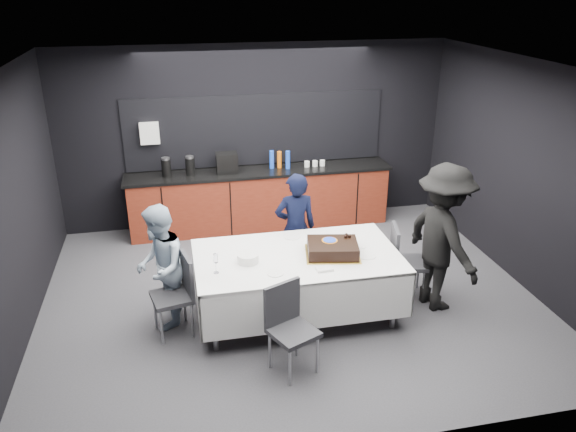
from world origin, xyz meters
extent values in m
plane|color=#414146|center=(0.00, 0.00, 0.00)|extent=(6.00, 6.00, 0.00)
cube|color=white|center=(0.00, 0.00, 2.80)|extent=(6.00, 5.00, 0.04)
cube|color=black|center=(0.00, 2.50, 1.40)|extent=(6.00, 0.04, 2.80)
cube|color=black|center=(0.00, -2.50, 1.40)|extent=(6.00, 0.04, 2.80)
cube|color=black|center=(-3.00, 0.00, 1.40)|extent=(0.04, 5.00, 2.80)
cube|color=black|center=(3.00, 0.00, 1.40)|extent=(0.04, 5.00, 2.80)
cube|color=#601C0F|center=(0.00, 2.20, 0.45)|extent=(4.00, 0.60, 0.90)
cube|color=black|center=(0.00, 2.20, 0.92)|extent=(4.10, 0.64, 0.04)
cube|color=black|center=(0.00, 2.48, 1.50)|extent=(4.00, 0.03, 1.10)
cube|color=white|center=(-1.60, 2.43, 1.55)|extent=(0.28, 0.12, 0.32)
cylinder|color=black|center=(-1.40, 2.20, 1.07)|extent=(0.14, 0.14, 0.26)
cylinder|color=black|center=(-1.05, 2.20, 1.07)|extent=(0.14, 0.14, 0.26)
cube|color=black|center=(-0.50, 2.20, 1.09)|extent=(0.32, 0.24, 0.30)
cylinder|color=blue|center=(0.20, 2.25, 1.08)|extent=(0.07, 0.07, 0.28)
cylinder|color=orange|center=(0.32, 2.25, 1.07)|extent=(0.07, 0.07, 0.26)
cylinder|color=blue|center=(0.44, 2.18, 1.08)|extent=(0.07, 0.07, 0.28)
cylinder|color=white|center=(0.75, 2.20, 0.98)|extent=(0.08, 0.08, 0.09)
cylinder|color=white|center=(0.88, 2.20, 0.98)|extent=(0.08, 0.08, 0.09)
cylinder|color=white|center=(1.00, 2.20, 0.98)|extent=(0.08, 0.08, 0.09)
cylinder|color=#99999E|center=(-1.40, 2.20, 1.21)|extent=(0.12, 0.12, 0.03)
cylinder|color=#99999E|center=(-1.05, 2.20, 1.21)|extent=(0.12, 0.12, 0.03)
cylinder|color=#99999E|center=(-1.00, -0.90, 0.38)|extent=(0.06, 0.06, 0.75)
cylinder|color=#99999E|center=(-1.00, 0.10, 0.38)|extent=(0.06, 0.06, 0.75)
cylinder|color=#99999E|center=(1.00, -0.90, 0.38)|extent=(0.06, 0.06, 0.75)
cylinder|color=#99999E|center=(1.00, 0.10, 0.38)|extent=(0.06, 0.06, 0.75)
cube|color=white|center=(0.00, -0.40, 0.76)|extent=(2.32, 1.32, 0.04)
cube|color=white|center=(0.00, -1.05, 0.49)|extent=(2.32, 0.02, 0.55)
cube|color=white|center=(0.00, 0.25, 0.49)|extent=(2.32, 0.02, 0.55)
cube|color=white|center=(-1.15, -0.40, 0.49)|extent=(0.02, 1.32, 0.55)
cube|color=white|center=(1.15, -0.40, 0.49)|extent=(0.02, 1.32, 0.55)
cube|color=gold|center=(0.39, -0.47, 0.79)|extent=(0.69, 0.60, 0.01)
cube|color=black|center=(0.39, -0.47, 0.86)|extent=(0.64, 0.55, 0.12)
cube|color=black|center=(0.39, -0.47, 0.92)|extent=(0.64, 0.55, 0.01)
cylinder|color=orange|center=(0.37, -0.41, 0.93)|extent=(0.18, 0.18, 0.00)
cylinder|color=blue|center=(0.37, -0.41, 0.93)|extent=(0.15, 0.15, 0.01)
sphere|color=black|center=(0.57, -0.35, 0.95)|extent=(0.04, 0.04, 0.04)
sphere|color=black|center=(0.59, -0.39, 0.95)|extent=(0.04, 0.04, 0.04)
sphere|color=black|center=(0.55, -0.39, 0.95)|extent=(0.04, 0.04, 0.04)
cylinder|color=white|center=(-0.57, -0.45, 0.83)|extent=(0.24, 0.24, 0.10)
cylinder|color=white|center=(-0.32, -0.77, 0.78)|extent=(0.18, 0.18, 0.01)
cylinder|color=white|center=(0.76, -0.33, 0.78)|extent=(0.18, 0.18, 0.01)
cylinder|color=white|center=(0.76, -0.58, 0.78)|extent=(0.22, 0.22, 0.01)
cylinder|color=white|center=(0.04, 0.08, 0.78)|extent=(0.20, 0.20, 0.01)
cube|color=white|center=(0.21, -0.81, 0.79)|extent=(0.18, 0.12, 0.03)
cylinder|color=white|center=(-0.94, -0.63, 0.78)|extent=(0.06, 0.06, 0.00)
cylinder|color=white|center=(-0.94, -0.63, 0.84)|extent=(0.01, 0.01, 0.12)
cylinder|color=white|center=(-0.94, -0.63, 0.95)|extent=(0.05, 0.05, 0.10)
cube|color=#2B2C30|center=(-1.43, -0.48, 0.45)|extent=(0.50, 0.50, 0.05)
cube|color=#2B2C30|center=(-1.24, -0.44, 0.70)|extent=(0.13, 0.42, 0.45)
cylinder|color=#99999E|center=(-1.63, -0.35, 0.22)|extent=(0.03, 0.03, 0.44)
cylinder|color=#99999E|center=(-1.56, -0.68, 0.22)|extent=(0.03, 0.03, 0.44)
cylinder|color=#99999E|center=(-1.30, -0.28, 0.22)|extent=(0.03, 0.03, 0.44)
cylinder|color=#99999E|center=(-1.22, -0.61, 0.22)|extent=(0.03, 0.03, 0.44)
cube|color=#2B2C30|center=(1.44, -0.27, 0.45)|extent=(0.50, 0.50, 0.05)
cube|color=#2B2C30|center=(1.25, -0.23, 0.70)|extent=(0.13, 0.42, 0.45)
cylinder|color=#99999E|center=(1.56, -0.47, 0.22)|extent=(0.03, 0.03, 0.44)
cylinder|color=#99999E|center=(1.64, -0.14, 0.22)|extent=(0.03, 0.03, 0.44)
cylinder|color=#99999E|center=(1.23, -0.40, 0.22)|extent=(0.03, 0.03, 0.44)
cylinder|color=#99999E|center=(1.31, -0.07, 0.22)|extent=(0.03, 0.03, 0.44)
cube|color=#2B2C30|center=(-0.27, -1.40, 0.45)|extent=(0.56, 0.56, 0.05)
cube|color=#2B2C30|center=(-0.34, -1.23, 0.70)|extent=(0.40, 0.21, 0.45)
cylinder|color=#99999E|center=(-0.35, -1.63, 0.22)|extent=(0.03, 0.03, 0.44)
cylinder|color=#99999E|center=(-0.04, -1.49, 0.22)|extent=(0.03, 0.03, 0.44)
cylinder|color=#99999E|center=(-0.49, -1.32, 0.22)|extent=(0.03, 0.03, 0.44)
cylinder|color=#99999E|center=(-0.18, -1.18, 0.22)|extent=(0.03, 0.03, 0.44)
imported|color=black|center=(0.17, 0.43, 0.73)|extent=(0.54, 0.35, 1.46)
imported|color=#A1B6CB|center=(-1.53, -0.26, 0.72)|extent=(0.59, 0.74, 1.44)
imported|color=black|center=(1.70, -0.55, 0.89)|extent=(0.88, 1.26, 1.78)
camera|label=1|loc=(-1.28, -5.92, 3.69)|focal=35.00mm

